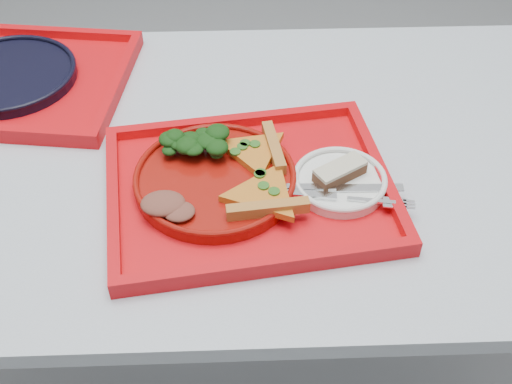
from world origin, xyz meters
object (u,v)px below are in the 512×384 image
tray_main (250,191)px  navy_plate (9,76)px  dessert_bar (340,171)px  tray_far (11,82)px  dinner_plate (215,181)px

tray_main → navy_plate: 0.56m
tray_main → dessert_bar: size_ratio=4.94×
tray_main → tray_far: same height
tray_main → dinner_plate: dinner_plate is taller
tray_main → tray_far: size_ratio=1.00×
tray_far → dinner_plate: 0.51m
navy_plate → dessert_bar: 0.68m
tray_far → dessert_bar: 0.68m
tray_far → dinner_plate: (0.40, -0.31, 0.02)m
tray_main → dessert_bar: 0.15m
tray_main → dinner_plate: 0.06m
tray_main → dessert_bar: dessert_bar is taller
tray_far → dessert_bar: size_ratio=4.94×
tray_far → tray_main: bearing=-27.3°
dessert_bar → dinner_plate: bearing=147.2°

